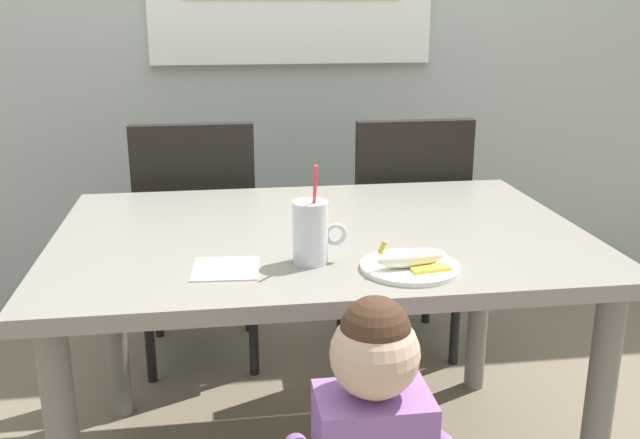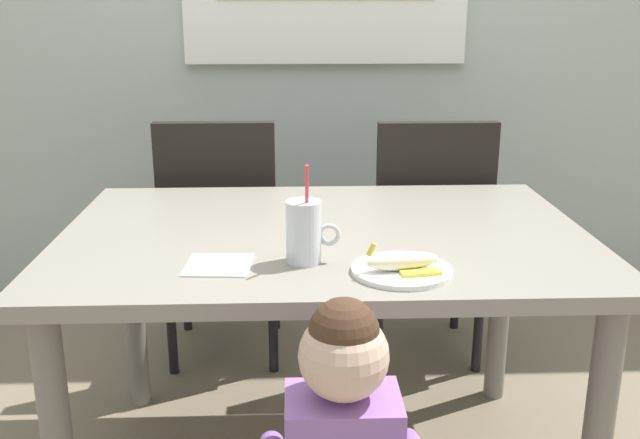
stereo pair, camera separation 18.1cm
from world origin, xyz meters
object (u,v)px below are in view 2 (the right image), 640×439
at_px(dining_chair_left, 221,228).
at_px(dining_chair_right, 427,228).
at_px(snack_plate, 401,270).
at_px(dining_table, 324,264).
at_px(milk_cup, 304,235).
at_px(paper_napkin, 218,265).
at_px(peeled_banana, 404,262).

xyz_separation_m(dining_chair_left, dining_chair_right, (0.77, -0.03, 0.00)).
bearing_deg(snack_plate, dining_chair_right, 75.74).
bearing_deg(dining_table, milk_cup, -103.40).
relative_size(dining_chair_left, milk_cup, 3.89).
height_order(dining_chair_right, milk_cup, milk_cup).
bearing_deg(paper_napkin, dining_table, 45.42).
bearing_deg(dining_table, paper_napkin, -134.58).
bearing_deg(dining_table, peeled_banana, -64.03).
distance_m(dining_chair_left, paper_napkin, 1.01).
height_order(peeled_banana, paper_napkin, peeled_banana).
xyz_separation_m(dining_table, milk_cup, (-0.06, -0.25, 0.16)).
bearing_deg(paper_napkin, dining_chair_left, 95.47).
distance_m(snack_plate, peeled_banana, 0.03).
height_order(dining_chair_right, snack_plate, dining_chair_right).
height_order(milk_cup, paper_napkin, milk_cup).
bearing_deg(milk_cup, dining_chair_left, 107.09).
distance_m(milk_cup, snack_plate, 0.24).
bearing_deg(dining_chair_left, milk_cup, 107.09).
height_order(dining_chair_left, milk_cup, milk_cup).
xyz_separation_m(dining_chair_left, snack_plate, (0.52, -1.04, 0.22)).
relative_size(dining_chair_left, peeled_banana, 5.48).
relative_size(dining_table, snack_plate, 6.16).
xyz_separation_m(dining_chair_right, paper_napkin, (-0.68, -0.95, 0.22)).
bearing_deg(paper_napkin, milk_cup, 5.21).
height_order(dining_chair_left, paper_napkin, dining_chair_left).
bearing_deg(dining_chair_right, snack_plate, 75.74).
xyz_separation_m(dining_table, snack_plate, (0.16, -0.32, 0.10)).
height_order(dining_chair_right, paper_napkin, dining_chair_right).
distance_m(dining_chair_right, peeled_banana, 1.09).
relative_size(dining_chair_left, paper_napkin, 6.40).
distance_m(dining_chair_right, snack_plate, 1.07).
xyz_separation_m(dining_chair_right, snack_plate, (-0.26, -1.01, 0.22)).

